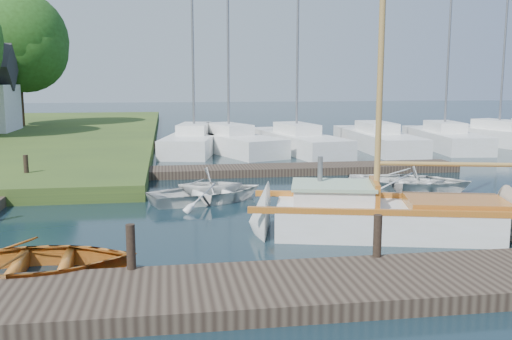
{
  "coord_description": "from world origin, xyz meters",
  "views": [
    {
      "loc": [
        -2.35,
        -14.8,
        3.57
      ],
      "look_at": [
        0.0,
        0.0,
        1.2
      ],
      "focal_mm": 40.0,
      "sensor_mm": 36.0,
      "label": 1
    }
  ],
  "objects": [
    {
      "name": "ground",
      "position": [
        0.0,
        0.0,
        0.0
      ],
      "size": [
        160.0,
        160.0,
        0.0
      ],
      "primitive_type": "plane",
      "color": "black",
      "rests_on": "ground"
    },
    {
      "name": "near_dock",
      "position": [
        0.0,
        -6.0,
        0.15
      ],
      "size": [
        18.0,
        2.2,
        0.3
      ],
      "primitive_type": "cube",
      "color": "#2E231C",
      "rests_on": "ground"
    },
    {
      "name": "far_dock",
      "position": [
        2.0,
        6.5,
        0.15
      ],
      "size": [
        14.0,
        1.6,
        0.3
      ],
      "primitive_type": "cube",
      "color": "#2E231C",
      "rests_on": "ground"
    },
    {
      "name": "pontoon",
      "position": [
        10.0,
        16.0,
        0.15
      ],
      "size": [
        30.0,
        1.6,
        0.3
      ],
      "primitive_type": "cube",
      "color": "#2E231C",
      "rests_on": "ground"
    },
    {
      "name": "mooring_post_1",
      "position": [
        -3.0,
        -5.0,
        0.7
      ],
      "size": [
        0.16,
        0.16,
        0.8
      ],
      "primitive_type": "cylinder",
      "color": "black",
      "rests_on": "near_dock"
    },
    {
      "name": "mooring_post_2",
      "position": [
        1.5,
        -5.0,
        0.7
      ],
      "size": [
        0.16,
        0.16,
        0.8
      ],
      "primitive_type": "cylinder",
      "color": "black",
      "rests_on": "near_dock"
    },
    {
      "name": "mooring_post_5",
      "position": [
        -7.0,
        5.0,
        0.7
      ],
      "size": [
        0.16,
        0.16,
        0.8
      ],
      "primitive_type": "cylinder",
      "color": "black",
      "rests_on": "left_dock"
    },
    {
      "name": "sailboat",
      "position": [
        2.79,
        -2.54,
        0.34
      ],
      "size": [
        7.41,
        3.67,
        9.83
      ],
      "rotation": [
        0.0,
        0.0,
        -0.25
      ],
      "color": "white",
      "rests_on": "ground"
    },
    {
      "name": "dinghy",
      "position": [
        -4.84,
        -4.38,
        0.39
      ],
      "size": [
        3.9,
        2.85,
        0.79
      ],
      "primitive_type": "imported",
      "rotation": [
        0.0,
        0.0,
        1.61
      ],
      "color": "#9C631E",
      "rests_on": "ground"
    },
    {
      "name": "tender_a",
      "position": [
        -1.17,
        1.79,
        0.36
      ],
      "size": [
        4.13,
        3.51,
        0.73
      ],
      "primitive_type": "imported",
      "rotation": [
        0.0,
        0.0,
        1.9
      ],
      "color": "white",
      "rests_on": "ground"
    },
    {
      "name": "tender_b",
      "position": [
        -1.03,
        2.34,
        0.52
      ],
      "size": [
        2.03,
        1.77,
        1.04
      ],
      "primitive_type": "imported",
      "rotation": [
        0.0,
        0.0,
        1.54
      ],
      "color": "white",
      "rests_on": "ground"
    },
    {
      "name": "tender_c",
      "position": [
        5.38,
        2.36,
        0.4
      ],
      "size": [
        4.62,
        3.97,
        0.81
      ],
      "primitive_type": "imported",
      "rotation": [
        0.0,
        0.0,
        1.21
      ],
      "color": "white",
      "rests_on": "ground"
    },
    {
      "name": "tender_d",
      "position": [
        5.63,
        2.28,
        0.47
      ],
      "size": [
        2.1,
        1.93,
        0.94
      ],
      "primitive_type": "imported",
      "rotation": [
        0.0,
        0.0,
        1.32
      ],
      "color": "white",
      "rests_on": "ground"
    },
    {
      "name": "marina_boat_0",
      "position": [
        -0.94,
        14.07,
        0.58
      ],
      "size": [
        3.77,
        7.97,
        11.9
      ],
      "rotation": [
        0.0,
        0.0,
        1.36
      ],
      "color": "white",
      "rests_on": "ground"
    },
    {
      "name": "marina_boat_1",
      "position": [
        0.77,
        13.64,
        0.56
      ],
      "size": [
        4.95,
        8.2,
        9.32
      ],
      "rotation": [
        0.0,
        0.0,
        1.94
      ],
      "color": "white",
      "rests_on": "ground"
    },
    {
      "name": "marina_boat_2",
      "position": [
        4.21,
        13.37,
        0.56
      ],
      "size": [
        3.69,
        8.86,
        10.53
      ],
      "rotation": [
        0.0,
        0.0,
        1.75
      ],
      "color": "white",
      "rests_on": "ground"
    },
    {
      "name": "marina_boat_3",
      "position": [
        8.54,
        13.57,
        0.57
      ],
      "size": [
        2.4,
        8.83,
        11.45
      ],
      "rotation": [
        0.0,
        0.0,
        1.55
      ],
      "color": "white",
      "rests_on": "ground"
    },
    {
      "name": "marina_boat_4",
      "position": [
        12.23,
        13.35,
        0.57
      ],
      "size": [
        3.02,
        7.86,
        11.23
      ],
      "rotation": [
        0.0,
        0.0,
        1.46
      ],
      "color": "white",
      "rests_on": "ground"
    },
    {
      "name": "marina_boat_5",
      "position": [
        15.85,
        14.14,
        0.56
      ],
      "size": [
        4.38,
        8.36,
        10.27
      ],
      "rotation": [
        0.0,
        0.0,
        1.86
      ],
      "color": "white",
      "rests_on": "ground"
    },
    {
      "name": "tree_7",
      "position": [
        -12.0,
        26.05,
        6.2
      ],
      "size": [
        6.83,
        6.83,
        9.38
      ],
      "color": "#332114",
      "rests_on": "shore"
    }
  ]
}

